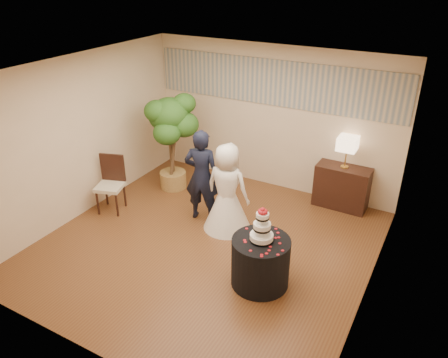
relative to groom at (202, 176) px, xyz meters
The scene contains 15 objects.
floor 1.20m from the groom, 54.42° to the right, with size 5.00×5.00×0.00m, color brown.
ceiling 2.15m from the groom, 54.42° to the right, with size 5.00×5.00×0.00m, color white.
wall_back 1.95m from the groom, 74.33° to the left, with size 5.00×0.06×2.80m, color beige.
wall_front 3.29m from the groom, 81.06° to the right, with size 5.00×0.06×2.80m, color beige.
wall_left 2.19m from the groom, 160.57° to the right, with size 0.06×5.00×2.80m, color beige.
wall_right 3.14m from the groom, 13.19° to the right, with size 0.06×5.00×2.80m, color beige.
mural_border 2.24m from the groom, 74.16° to the left, with size 4.90×0.02×0.85m, color gray.
groom is the anchor object (origin of this frame).
bride 0.54m from the groom, ahead, with size 0.81×0.81×1.54m, color white.
cake_table 2.04m from the groom, 34.43° to the right, with size 0.82×0.82×0.73m, color black.
wedding_cake 1.99m from the groom, 34.43° to the right, with size 0.33×0.33×0.51m, color white, non-canonical shape.
console 2.61m from the groom, 37.89° to the left, with size 0.96×0.43×0.80m, color black.
table_lamp 2.59m from the groom, 37.89° to the left, with size 0.33×0.33×0.58m, color beige, non-canonical shape.
ficus_tree 1.34m from the groom, 147.83° to the left, with size 0.93×0.93×1.96m, color #2A591C, non-canonical shape.
side_chair 1.72m from the groom, 159.68° to the right, with size 0.47×0.49×1.03m, color black, non-canonical shape.
Camera 1 is at (3.06, -4.96, 4.14)m, focal length 35.00 mm.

